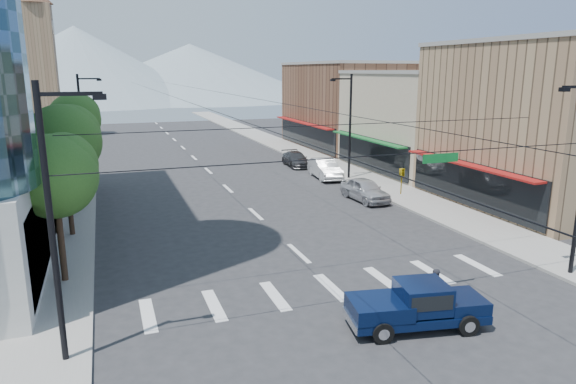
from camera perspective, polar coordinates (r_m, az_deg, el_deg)
name	(u,v)px	position (r m, az deg, el deg)	size (l,w,h in m)	color
ground	(351,301)	(21.79, 6.99, -11.92)	(160.00, 160.00, 0.00)	#28282B
sidewalk_left	(76,160)	(58.33, -22.45, 3.26)	(4.00, 120.00, 0.15)	gray
sidewalk_right	(291,149)	(61.94, 0.32, 4.80)	(4.00, 120.00, 0.15)	gray
shop_near	(547,126)	(40.20, 26.83, 6.54)	(12.00, 14.00, 11.00)	#8C6B4C
shop_mid	(428,122)	(50.91, 15.27, 7.50)	(12.00, 14.00, 9.00)	tan
shop_far	(352,106)	(64.59, 7.10, 9.45)	(12.00, 18.00, 10.00)	brown
clock_tower	(40,60)	(79.88, -25.84, 13.04)	(4.80, 4.80, 20.40)	#8C6B4C
mountain_left	(77,65)	(167.64, -22.41, 12.95)	(80.00, 80.00, 22.00)	gray
mountain_right	(191,71)	(179.89, -10.77, 13.02)	(90.00, 90.00, 18.00)	gray
tree_near	(57,173)	(24.09, -24.24, 1.94)	(3.65, 3.64, 6.71)	black
tree_midnear	(66,139)	(30.91, -23.47, 5.42)	(4.09, 4.09, 7.52)	black
tree_midfar	(73,135)	(37.92, -22.81, 5.83)	(3.65, 3.64, 6.71)	black
tree_far	(76,118)	(44.82, -22.49, 7.64)	(4.09, 4.09, 7.52)	black
signal_rig	(371,197)	(19.49, 9.19, -0.54)	(21.80, 0.20, 9.00)	black
lamp_pole_nw	(83,122)	(47.75, -21.81, 7.20)	(2.00, 0.25, 9.00)	black
lamp_pole_ne	(349,123)	(44.39, 6.77, 7.66)	(2.00, 0.25, 9.00)	black
pickup_truck	(416,305)	(19.80, 14.08, -12.06)	(5.37, 2.68, 1.74)	#071335
pedestrian	(436,289)	(21.43, 16.11, -10.33)	(0.62, 0.41, 1.70)	black
parked_car_near	(365,190)	(37.76, 8.55, 0.26)	(1.92, 4.78, 1.63)	#B0AFB4
parked_car_mid	(325,169)	(45.31, 4.15, 2.61)	(1.82, 5.21, 1.72)	white
parked_car_far	(296,159)	(50.98, 0.90, 3.66)	(1.96, 4.82, 1.40)	#333335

